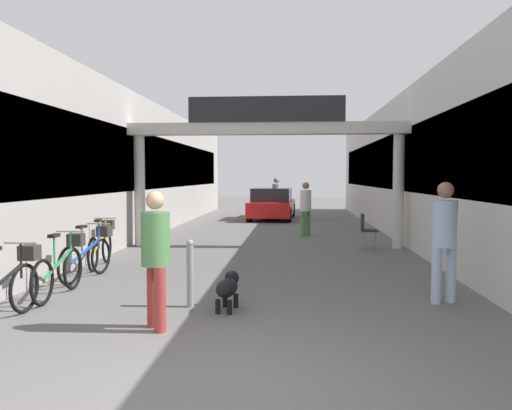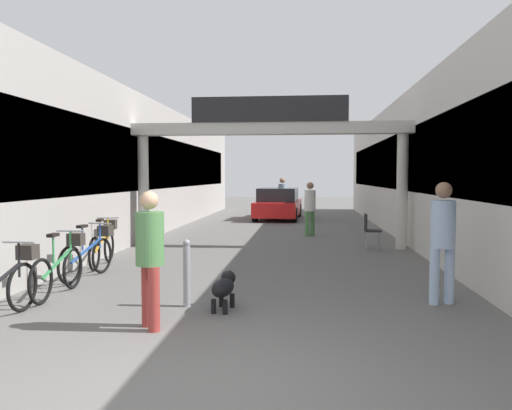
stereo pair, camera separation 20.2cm
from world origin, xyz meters
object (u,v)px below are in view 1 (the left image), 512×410
at_px(bicycle_orange_farthest, 102,245).
at_px(bicycle_blue_third, 89,254).
at_px(pedestrian_elderly_walking, 276,195).
at_px(dog_on_leash, 228,287).
at_px(bicycle_green_second, 62,267).
at_px(bollard_post_metal, 190,273).
at_px(bicycle_black_nearest, 6,287).
at_px(pedestrian_carrying_crate, 306,205).
at_px(pedestrian_companion, 445,234).
at_px(parked_car_red, 272,204).
at_px(cafe_chair_black_nearer, 366,228).
at_px(pedestrian_with_dog, 156,251).

bearing_deg(bicycle_orange_farthest, bicycle_blue_third, -78.41).
bearing_deg(pedestrian_elderly_walking, dog_on_leash, -90.63).
relative_size(bicycle_green_second, bollard_post_metal, 1.78).
distance_m(pedestrian_elderly_walking, bicycle_blue_third, 12.89).
xyz_separation_m(dog_on_leash, bicycle_orange_farthest, (-3.02, 3.12, 0.12)).
height_order(bicycle_green_second, bollard_post_metal, bicycle_green_second).
bearing_deg(dog_on_leash, bicycle_green_second, 166.94).
bearing_deg(bicycle_black_nearest, bollard_post_metal, 21.99).
bearing_deg(pedestrian_carrying_crate, bicycle_blue_third, -121.16).
bearing_deg(dog_on_leash, bollard_post_metal, 169.41).
bearing_deg(pedestrian_carrying_crate, pedestrian_companion, -77.30).
relative_size(pedestrian_carrying_crate, bicycle_green_second, 0.98).
bearing_deg(bicycle_black_nearest, pedestrian_carrying_crate, 66.94).
bearing_deg(bicycle_orange_farthest, bollard_post_metal, -50.74).
xyz_separation_m(bollard_post_metal, parked_car_red, (0.53, 14.47, 0.16)).
relative_size(pedestrian_elderly_walking, bicycle_orange_farthest, 1.05).
bearing_deg(dog_on_leash, bicycle_blue_third, 145.32).
relative_size(pedestrian_companion, cafe_chair_black_nearer, 1.97).
height_order(pedestrian_carrying_crate, pedestrian_elderly_walking, pedestrian_elderly_walking).
relative_size(bollard_post_metal, cafe_chair_black_nearer, 1.07).
relative_size(bicycle_black_nearest, bicycle_orange_farthest, 1.00).
distance_m(bicycle_blue_third, bollard_post_metal, 2.87).
xyz_separation_m(pedestrian_elderly_walking, bicycle_black_nearest, (-2.88, -15.23, -0.58)).
xyz_separation_m(pedestrian_companion, pedestrian_carrying_crate, (-1.80, 8.00, -0.06)).
bearing_deg(bollard_post_metal, pedestrian_elderly_walking, 87.18).
relative_size(pedestrian_with_dog, pedestrian_carrying_crate, 1.00).
bearing_deg(bicycle_orange_farthest, cafe_chair_black_nearer, 26.23).
bearing_deg(parked_car_red, cafe_chair_black_nearer, -72.32).
bearing_deg(bicycle_green_second, cafe_chair_black_nearer, 44.73).
bearing_deg(bicycle_green_second, bicycle_black_nearest, -92.57).
xyz_separation_m(bicycle_green_second, bollard_post_metal, (2.11, -0.51, 0.05)).
xyz_separation_m(bicycle_black_nearest, parked_car_red, (2.70, 15.34, 0.21)).
height_order(bicycle_black_nearest, bicycle_orange_farthest, same).
relative_size(pedestrian_companion, bollard_post_metal, 1.84).
height_order(bicycle_black_nearest, cafe_chair_black_nearer, bicycle_black_nearest).
xyz_separation_m(dog_on_leash, parked_car_red, (-0.02, 14.57, 0.33)).
bearing_deg(pedestrian_with_dog, bicycle_orange_farthest, 119.21).
distance_m(pedestrian_elderly_walking, cafe_chair_black_nearer, 8.89).
bearing_deg(pedestrian_carrying_crate, cafe_chair_black_nearer, -60.97).
bearing_deg(cafe_chair_black_nearer, bicycle_orange_farthest, -153.77).
xyz_separation_m(pedestrian_carrying_crate, bicycle_blue_third, (-4.03, -6.67, -0.51)).
relative_size(pedestrian_with_dog, cafe_chair_black_nearer, 1.87).
relative_size(dog_on_leash, bicycle_blue_third, 0.42).
bearing_deg(bicycle_blue_third, pedestrian_elderly_walking, 76.85).
distance_m(pedestrian_carrying_crate, bollard_post_metal, 8.69).
bearing_deg(bicycle_blue_third, dog_on_leash, -34.68).
height_order(pedestrian_with_dog, pedestrian_elderly_walking, pedestrian_elderly_walking).
bearing_deg(bollard_post_metal, bicycle_blue_third, 140.77).
relative_size(dog_on_leash, parked_car_red, 0.17).
distance_m(bicycle_orange_farthest, parked_car_red, 11.83).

